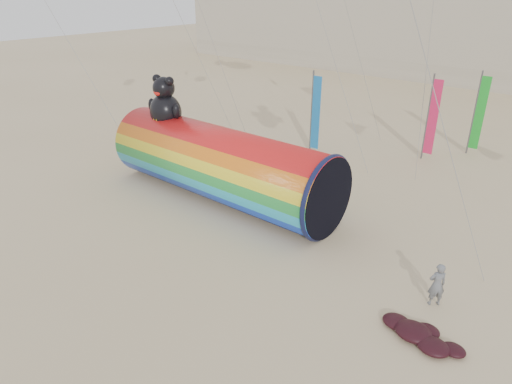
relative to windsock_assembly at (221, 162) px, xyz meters
The scene contains 5 objects.
ground 5.71m from the windsock_assembly, 45.99° to the right, with size 160.00×160.00×0.00m, color #CCB58C.
windsock_assembly is the anchor object (origin of this frame).
kite_handler 11.56m from the windsock_assembly, ahead, with size 0.59×0.39×1.62m, color slate.
fabric_bundle 12.31m from the windsock_assembly, 16.46° to the right, with size 2.62×1.35×0.41m.
festival_banners 12.56m from the windsock_assembly, 68.81° to the left, with size 8.37×6.49×5.20m.
Camera 1 is at (11.02, -11.13, 10.05)m, focal length 32.00 mm.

